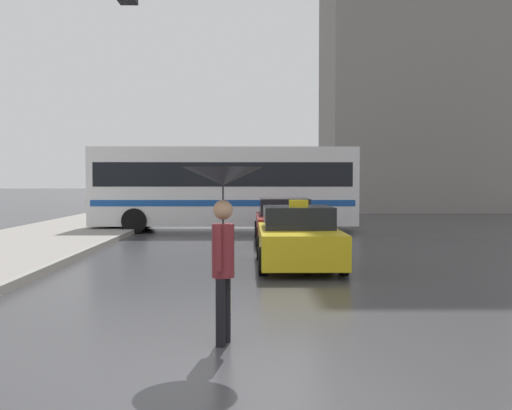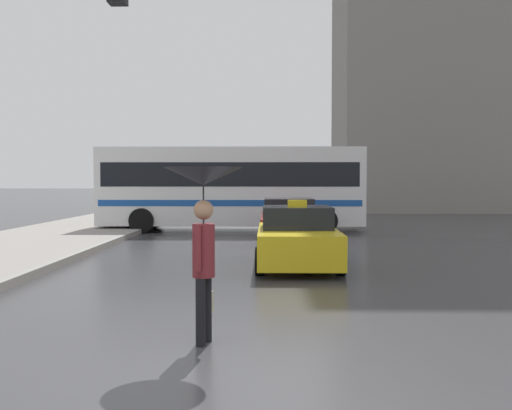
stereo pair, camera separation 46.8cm
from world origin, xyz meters
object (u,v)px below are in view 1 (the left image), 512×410
object	(u,v)px
sedan_red	(284,222)
city_bus	(224,185)
traffic_light	(20,50)
pedestrian_with_umbrella	(223,204)
taxi	(298,239)

from	to	relation	value
sedan_red	city_bus	world-z (taller)	city_bus
traffic_light	pedestrian_with_umbrella	bearing A→B (deg)	-33.51
taxi	traffic_light	bearing A→B (deg)	43.80
city_bus	sedan_red	bearing A→B (deg)	26.02
traffic_light	taxi	bearing A→B (deg)	43.80
taxi	city_bus	bearing A→B (deg)	-77.97
sedan_red	pedestrian_with_umbrella	bearing A→B (deg)	83.13
city_bus	pedestrian_with_umbrella	distance (m)	16.66
taxi	sedan_red	xyz separation A→B (m)	(0.01, 5.60, 0.01)
taxi	sedan_red	world-z (taller)	taxi
sedan_red	pedestrian_with_umbrella	size ratio (longest dim) A/B	2.05
sedan_red	city_bus	distance (m)	5.02
pedestrian_with_umbrella	sedan_red	bearing A→B (deg)	7.84
sedan_red	traffic_light	distance (m)	11.66
taxi	city_bus	xyz separation A→B (m)	(-2.13, 9.99, 1.18)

